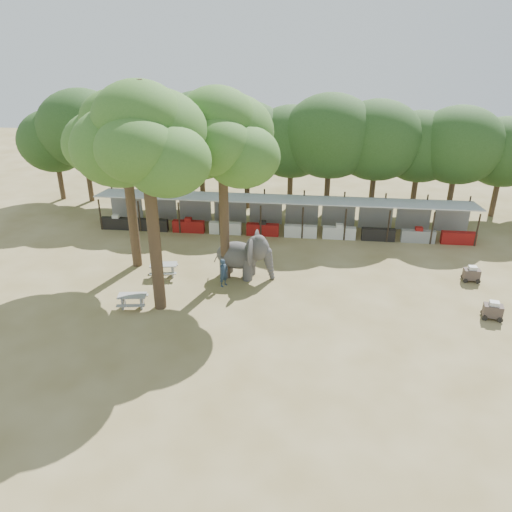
# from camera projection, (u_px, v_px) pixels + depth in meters

# --- Properties ---
(ground) EXTENTS (100.00, 100.00, 0.00)m
(ground) POSITION_uv_depth(u_px,v_px,m) (264.00, 334.00, 25.32)
(ground) COLOR brown
(ground) RESTS_ON ground
(vendor_stalls) EXTENTS (28.00, 2.99, 2.80)m
(vendor_stalls) POSITION_uv_depth(u_px,v_px,m) (283.00, 217.00, 37.27)
(vendor_stalls) COLOR #A0A2A7
(vendor_stalls) RESTS_ON ground
(yard_tree_left) EXTENTS (7.10, 6.90, 11.02)m
(yard_tree_left) POSITION_uv_depth(u_px,v_px,m) (123.00, 138.00, 29.23)
(yard_tree_left) COLOR #332316
(yard_tree_left) RESTS_ON ground
(yard_tree_center) EXTENTS (7.10, 6.90, 12.04)m
(yard_tree_center) POSITION_uv_depth(u_px,v_px,m) (144.00, 140.00, 24.00)
(yard_tree_center) COLOR #332316
(yard_tree_center) RESTS_ON ground
(yard_tree_back) EXTENTS (7.10, 6.90, 11.36)m
(yard_tree_back) POSITION_uv_depth(u_px,v_px,m) (220.00, 138.00, 27.57)
(yard_tree_back) COLOR #332316
(yard_tree_back) RESTS_ON ground
(backdrop_trees) EXTENTS (46.46, 5.95, 8.33)m
(backdrop_trees) POSITION_uv_depth(u_px,v_px,m) (288.00, 144.00, 40.06)
(backdrop_trees) COLOR #332316
(backdrop_trees) RESTS_ON ground
(elephant) EXTENTS (3.79, 2.86, 2.85)m
(elephant) POSITION_uv_depth(u_px,v_px,m) (244.00, 255.00, 30.51)
(elephant) COLOR #3B3839
(elephant) RESTS_ON ground
(handler) EXTENTS (0.69, 0.75, 1.74)m
(handler) POSITION_uv_depth(u_px,v_px,m) (224.00, 273.00, 29.61)
(handler) COLOR #26384C
(handler) RESTS_ON ground
(picnic_table_near) EXTENTS (1.73, 1.60, 0.77)m
(picnic_table_near) POSITION_uv_depth(u_px,v_px,m) (132.00, 299.00, 27.51)
(picnic_table_near) COLOR gray
(picnic_table_near) RESTS_ON ground
(picnic_table_far) EXTENTS (1.87, 1.74, 0.82)m
(picnic_table_far) POSITION_uv_depth(u_px,v_px,m) (164.00, 268.00, 30.91)
(picnic_table_far) COLOR gray
(picnic_table_far) RESTS_ON ground
(cart_front) EXTENTS (1.15, 0.85, 1.03)m
(cart_front) POSITION_uv_depth(u_px,v_px,m) (493.00, 310.00, 26.45)
(cart_front) COLOR #3C2E29
(cart_front) RESTS_ON ground
(cart_back) EXTENTS (1.03, 0.68, 1.00)m
(cart_back) POSITION_uv_depth(u_px,v_px,m) (472.00, 274.00, 30.31)
(cart_back) COLOR #3C2E29
(cart_back) RESTS_ON ground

